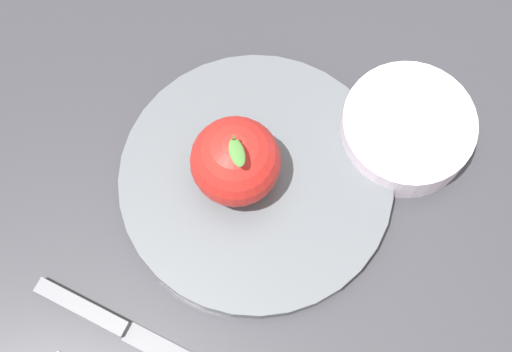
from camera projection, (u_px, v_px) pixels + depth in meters
ground_plane at (227, 197)px, 0.66m from camera, size 2.40×2.40×0.00m
dinner_plate at (256, 179)px, 0.65m from camera, size 0.25×0.25×0.02m
apple at (236, 162)px, 0.61m from camera, size 0.08×0.08×0.09m
side_bowl at (407, 128)px, 0.65m from camera, size 0.12×0.12×0.04m
knife at (124, 329)px, 0.61m from camera, size 0.15×0.18×0.01m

